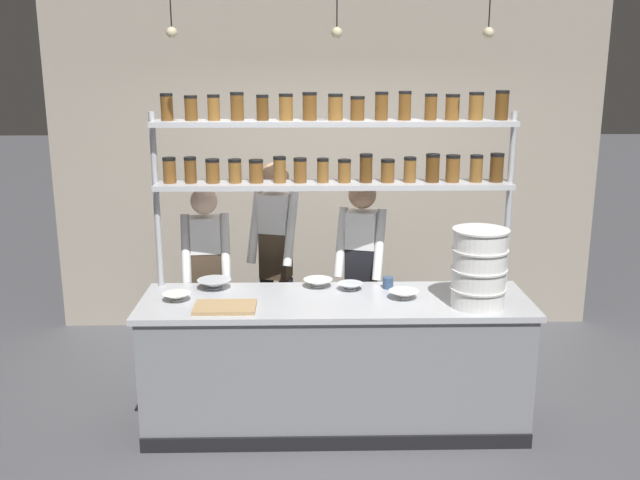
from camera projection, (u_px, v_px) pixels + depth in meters
ground_plane at (335, 422)px, 5.03m from camera, size 40.00×40.00×0.00m
back_wall at (326, 156)px, 6.58m from camera, size 5.03×0.12×3.25m
prep_counter at (335, 362)px, 4.92m from camera, size 2.63×0.76×0.92m
spice_shelf_unit at (337, 157)px, 4.90m from camera, size 2.51×0.28×2.29m
chef_left at (207, 276)px, 5.39m from camera, size 0.38×0.30×1.58m
chef_center at (276, 256)px, 5.51m from camera, size 0.42×0.35×1.74m
chef_right at (361, 272)px, 5.38m from camera, size 0.41×0.34×1.63m
container_stack at (479, 268)px, 4.61m from camera, size 0.37×0.37×0.52m
cutting_board at (225, 307)px, 4.61m from camera, size 0.40×0.26×0.02m
prep_bowl_near_left at (350, 287)px, 4.99m from camera, size 0.18×0.18×0.05m
prep_bowl_center_front at (404, 295)px, 4.81m from camera, size 0.20×0.20×0.06m
prep_bowl_center_back at (318, 283)px, 5.06m from camera, size 0.21×0.21×0.06m
prep_bowl_near_right at (177, 297)px, 4.77m from camera, size 0.19×0.19×0.05m
prep_bowl_far_left at (214, 284)px, 5.02m from camera, size 0.24×0.24×0.07m
serving_cup_front at (388, 283)px, 5.02m from camera, size 0.07×0.07×0.08m
pendant_light_row at (333, 28)px, 4.37m from camera, size 2.02×0.07×0.58m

